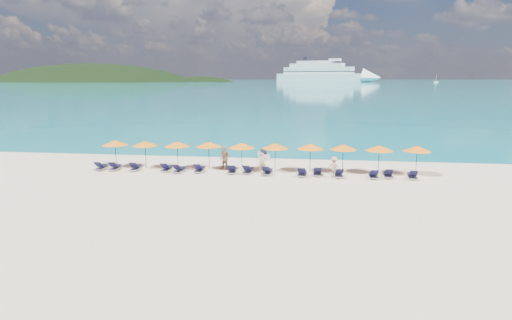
# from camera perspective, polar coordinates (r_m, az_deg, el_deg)

# --- Properties ---
(ground) EXTENTS (1400.00, 1400.00, 0.00)m
(ground) POSITION_cam_1_polar(r_m,az_deg,el_deg) (29.26, -0.76, -3.43)
(ground) COLOR beige
(sea) EXTENTS (1600.00, 1300.00, 0.01)m
(sea) POSITION_cam_1_polar(r_m,az_deg,el_deg) (688.09, 7.20, 10.40)
(sea) COLOR #1FA9B2
(sea) RESTS_ON ground
(headland_main) EXTENTS (374.00, 242.00, 126.50)m
(headland_main) POSITION_cam_1_polar(r_m,az_deg,el_deg) (645.89, -20.82, 6.35)
(headland_main) COLOR black
(headland_main) RESTS_ON ground
(headland_small) EXTENTS (162.00, 126.00, 85.50)m
(headland_small) POSITION_cam_1_polar(r_m,az_deg,el_deg) (609.35, -7.29, 7.02)
(headland_small) COLOR black
(headland_small) RESTS_ON ground
(cruise_ship) EXTENTS (144.55, 76.66, 40.79)m
(cruise_ship) POSITION_cam_1_polar(r_m,az_deg,el_deg) (608.53, 9.63, 11.25)
(cruise_ship) COLOR white
(cruise_ship) RESTS_ON ground
(sailboat_near) EXTENTS (5.17, 1.72, 9.48)m
(sailboat_near) POSITION_cam_1_polar(r_m,az_deg,el_deg) (572.19, 22.88, 9.60)
(sailboat_near) COLOR white
(sailboat_near) RESTS_ON ground
(jetski) EXTENTS (1.35, 2.27, 0.76)m
(jetski) POSITION_cam_1_polar(r_m,az_deg,el_deg) (38.58, 1.01, 0.60)
(jetski) COLOR silver
(jetski) RESTS_ON ground
(beachgoer_a) EXTENTS (0.69, 0.60, 1.61)m
(beachgoer_a) POSITION_cam_1_polar(r_m,az_deg,el_deg) (32.84, 0.86, -0.39)
(beachgoer_a) COLOR tan
(beachgoer_a) RESTS_ON ground
(beachgoer_b) EXTENTS (1.04, 0.85, 1.86)m
(beachgoer_b) POSITION_cam_1_polar(r_m,az_deg,el_deg) (34.25, -4.22, 0.28)
(beachgoer_b) COLOR tan
(beachgoer_b) RESTS_ON ground
(beachgoer_c) EXTENTS (1.11, 0.81, 1.56)m
(beachgoer_c) POSITION_cam_1_polar(r_m,az_deg,el_deg) (32.04, 10.35, -0.90)
(beachgoer_c) COLOR tan
(beachgoer_c) RESTS_ON ground
(umbrella_0) EXTENTS (2.10, 2.10, 2.28)m
(umbrella_0) POSITION_cam_1_polar(r_m,az_deg,el_deg) (36.73, -18.28, 2.20)
(umbrella_0) COLOR black
(umbrella_0) RESTS_ON ground
(umbrella_1) EXTENTS (2.10, 2.10, 2.28)m
(umbrella_1) POSITION_cam_1_polar(r_m,az_deg,el_deg) (35.65, -14.58, 2.15)
(umbrella_1) COLOR black
(umbrella_1) RESTS_ON ground
(umbrella_2) EXTENTS (2.10, 2.10, 2.28)m
(umbrella_2) POSITION_cam_1_polar(r_m,az_deg,el_deg) (34.84, -10.45, 2.12)
(umbrella_2) COLOR black
(umbrella_2) RESTS_ON ground
(umbrella_3) EXTENTS (2.10, 2.10, 2.28)m
(umbrella_3) POSITION_cam_1_polar(r_m,az_deg,el_deg) (34.30, -6.32, 2.10)
(umbrella_3) COLOR black
(umbrella_3) RESTS_ON ground
(umbrella_4) EXTENTS (2.10, 2.10, 2.28)m
(umbrella_4) POSITION_cam_1_polar(r_m,az_deg,el_deg) (33.51, -1.91, 1.95)
(umbrella_4) COLOR black
(umbrella_4) RESTS_ON ground
(umbrella_5) EXTENTS (2.10, 2.10, 2.28)m
(umbrella_5) POSITION_cam_1_polar(r_m,az_deg,el_deg) (33.28, 2.58, 1.88)
(umbrella_5) COLOR black
(umbrella_5) RESTS_ON ground
(umbrella_6) EXTENTS (2.10, 2.10, 2.28)m
(umbrella_6) POSITION_cam_1_polar(r_m,az_deg,el_deg) (33.30, 7.27, 1.81)
(umbrella_6) COLOR black
(umbrella_6) RESTS_ON ground
(umbrella_7) EXTENTS (2.10, 2.10, 2.28)m
(umbrella_7) POSITION_cam_1_polar(r_m,az_deg,el_deg) (33.44, 11.56, 1.71)
(umbrella_7) COLOR black
(umbrella_7) RESTS_ON ground
(umbrella_8) EXTENTS (2.10, 2.10, 2.28)m
(umbrella_8) POSITION_cam_1_polar(r_m,az_deg,el_deg) (33.57, 16.12, 1.54)
(umbrella_8) COLOR black
(umbrella_8) RESTS_ON ground
(umbrella_9) EXTENTS (2.10, 2.10, 2.28)m
(umbrella_9) POSITION_cam_1_polar(r_m,az_deg,el_deg) (34.23, 20.72, 1.43)
(umbrella_9) COLOR black
(umbrella_9) RESTS_ON ground
(lounger_0) EXTENTS (0.64, 1.71, 0.66)m
(lounger_0) POSITION_cam_1_polar(r_m,az_deg,el_deg) (36.38, -19.89, -0.83)
(lounger_0) COLOR silver
(lounger_0) RESTS_ON ground
(lounger_1) EXTENTS (0.77, 1.75, 0.66)m
(lounger_1) POSITION_cam_1_polar(r_m,az_deg,el_deg) (35.94, -18.26, -0.87)
(lounger_1) COLOR silver
(lounger_1) RESTS_ON ground
(lounger_2) EXTENTS (0.79, 1.75, 0.66)m
(lounger_2) POSITION_cam_1_polar(r_m,az_deg,el_deg) (35.31, -15.76, -0.93)
(lounger_2) COLOR silver
(lounger_2) RESTS_ON ground
(lounger_3) EXTENTS (0.65, 1.71, 0.66)m
(lounger_3) POSITION_cam_1_polar(r_m,az_deg,el_deg) (34.41, -11.84, -1.06)
(lounger_3) COLOR silver
(lounger_3) RESTS_ON ground
(lounger_4) EXTENTS (0.77, 1.75, 0.66)m
(lounger_4) POSITION_cam_1_polar(r_m,az_deg,el_deg) (33.76, -10.18, -1.23)
(lounger_4) COLOR silver
(lounger_4) RESTS_ON ground
(lounger_5) EXTENTS (0.63, 1.70, 0.66)m
(lounger_5) POSITION_cam_1_polar(r_m,az_deg,el_deg) (33.66, -7.56, -1.19)
(lounger_5) COLOR silver
(lounger_5) RESTS_ON ground
(lounger_6) EXTENTS (0.73, 1.74, 0.66)m
(lounger_6) POSITION_cam_1_polar(r_m,az_deg,el_deg) (33.03, -3.19, -1.34)
(lounger_6) COLOR silver
(lounger_6) RESTS_ON ground
(lounger_7) EXTENTS (0.76, 1.75, 0.66)m
(lounger_7) POSITION_cam_1_polar(r_m,az_deg,el_deg) (32.91, -1.06, -1.37)
(lounger_7) COLOR silver
(lounger_7) RESTS_ON ground
(lounger_8) EXTENTS (0.77, 1.75, 0.66)m
(lounger_8) POSITION_cam_1_polar(r_m,az_deg,el_deg) (32.51, 1.52, -1.53)
(lounger_8) COLOR silver
(lounger_8) RESTS_ON ground
(lounger_9) EXTENTS (0.72, 1.73, 0.66)m
(lounger_9) POSITION_cam_1_polar(r_m,az_deg,el_deg) (32.19, 6.17, -1.72)
(lounger_9) COLOR silver
(lounger_9) RESTS_ON ground
(lounger_10) EXTENTS (0.63, 1.70, 0.66)m
(lounger_10) POSITION_cam_1_polar(r_m,az_deg,el_deg) (32.52, 8.20, -1.64)
(lounger_10) COLOR silver
(lounger_10) RESTS_ON ground
(lounger_11) EXTENTS (0.79, 1.75, 0.66)m
(lounger_11) POSITION_cam_1_polar(r_m,az_deg,el_deg) (32.30, 10.91, -1.81)
(lounger_11) COLOR silver
(lounger_11) RESTS_ON ground
(lounger_12) EXTENTS (0.66, 1.72, 0.66)m
(lounger_12) POSITION_cam_1_polar(r_m,az_deg,el_deg) (32.53, 15.38, -1.92)
(lounger_12) COLOR silver
(lounger_12) RESTS_ON ground
(lounger_13) EXTENTS (0.73, 1.74, 0.66)m
(lounger_13) POSITION_cam_1_polar(r_m,az_deg,el_deg) (33.05, 17.19, -1.82)
(lounger_13) COLOR silver
(lounger_13) RESTS_ON ground
(lounger_14) EXTENTS (0.78, 1.75, 0.66)m
(lounger_14) POSITION_cam_1_polar(r_m,az_deg,el_deg) (33.20, 20.12, -1.95)
(lounger_14) COLOR silver
(lounger_14) RESTS_ON ground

